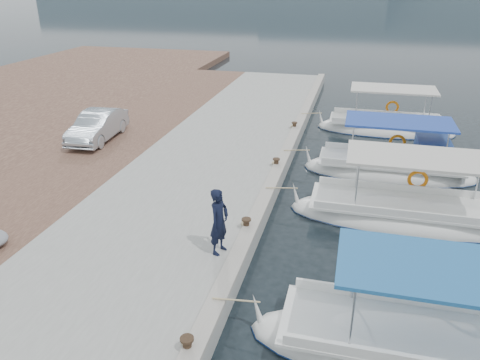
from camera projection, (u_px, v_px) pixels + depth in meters
name	position (u px, v px, depth m)	size (l,w,h in m)	color
ground	(246.00, 274.00, 12.44)	(400.00, 400.00, 0.00)	black
concrete_quay	(199.00, 181.00, 17.45)	(6.00, 40.00, 0.50)	#969691
quay_curb	(272.00, 180.00, 16.70)	(0.44, 40.00, 0.12)	#A59E92
cobblestone_strip	(79.00, 168.00, 18.56)	(4.00, 40.00, 0.50)	brown
fishing_caique_b	(434.00, 354.00, 9.62)	(7.75, 2.37, 2.83)	white
fishing_caique_c	(407.00, 217.00, 15.09)	(7.58, 2.42, 2.83)	white
fishing_caique_d	(391.00, 170.00, 18.54)	(6.67, 2.36, 2.83)	white
fishing_caique_e	(385.00, 129.00, 23.71)	(6.78, 2.39, 2.83)	white
mooring_bollards	(246.00, 223.00, 13.57)	(0.28, 20.28, 0.33)	black
fisherman	(219.00, 222.00, 12.14)	(0.67, 0.44, 1.83)	black
parked_car	(98.00, 126.00, 20.78)	(1.36, 3.90, 1.29)	#A9B6C2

